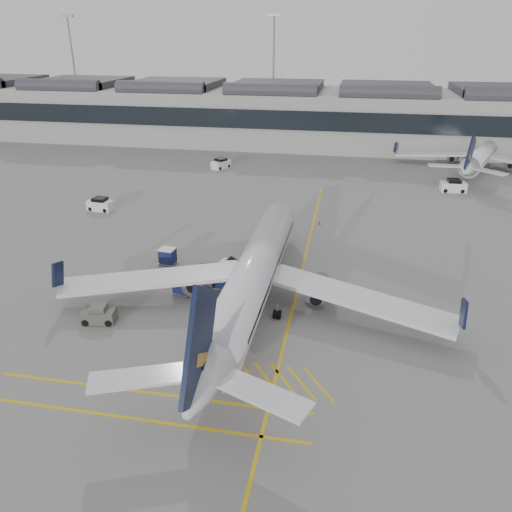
% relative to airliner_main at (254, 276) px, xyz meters
% --- Properties ---
extents(ground, '(220.00, 220.00, 0.00)m').
position_rel_airliner_main_xyz_m(ground, '(-6.57, -2.76, -2.91)').
color(ground, gray).
rests_on(ground, ground).
extents(terminal, '(200.00, 20.45, 12.40)m').
position_rel_airliner_main_xyz_m(terminal, '(-6.57, 69.17, 3.23)').
color(terminal, '#9E9E99').
rests_on(terminal, ground).
extents(light_masts, '(113.00, 0.60, 25.45)m').
position_rel_airliner_main_xyz_m(light_masts, '(-8.24, 83.24, 11.58)').
color(light_masts, slate).
rests_on(light_masts, ground).
extents(apron_markings, '(0.25, 60.00, 0.01)m').
position_rel_airliner_main_xyz_m(apron_markings, '(3.43, 7.24, -2.91)').
color(apron_markings, gold).
rests_on(apron_markings, ground).
extents(airliner_main, '(34.14, 37.28, 9.91)m').
position_rel_airliner_main_xyz_m(airliner_main, '(0.00, 0.00, 0.00)').
color(airliner_main, silver).
rests_on(airliner_main, ground).
extents(airliner_far, '(27.84, 30.82, 8.62)m').
position_rel_airliner_main_xyz_m(airliner_far, '(29.78, 53.94, -0.38)').
color(airliner_far, silver).
rests_on(airliner_far, ground).
extents(belt_loader, '(4.40, 2.27, 1.74)m').
position_rel_airliner_main_xyz_m(belt_loader, '(-3.15, 5.60, -2.40)').
color(belt_loader, silver).
rests_on(belt_loader, ground).
extents(baggage_cart_a, '(2.12, 1.91, 1.87)m').
position_rel_airliner_main_xyz_m(baggage_cart_a, '(-3.24, 4.15, -1.91)').
color(baggage_cart_a, gray).
rests_on(baggage_cart_a, ground).
extents(baggage_cart_b, '(1.80, 1.54, 1.74)m').
position_rel_airliner_main_xyz_m(baggage_cart_b, '(-10.38, 6.69, -1.98)').
color(baggage_cart_b, gray).
rests_on(baggage_cart_b, ground).
extents(baggage_cart_c, '(1.98, 1.65, 2.02)m').
position_rel_airliner_main_xyz_m(baggage_cart_c, '(-3.43, 2.70, -1.83)').
color(baggage_cart_c, gray).
rests_on(baggage_cart_c, ground).
extents(baggage_cart_d, '(1.98, 1.78, 1.76)m').
position_rel_airliner_main_xyz_m(baggage_cart_d, '(-6.78, 0.87, -1.97)').
color(baggage_cart_d, gray).
rests_on(baggage_cart_d, ground).
extents(ramp_agent_a, '(0.75, 0.70, 1.72)m').
position_rel_airliner_main_xyz_m(ramp_agent_a, '(-1.27, 7.16, -2.05)').
color(ramp_agent_a, '#DB590B').
rests_on(ramp_agent_a, ground).
extents(ramp_agent_b, '(0.99, 0.94, 1.60)m').
position_rel_airliner_main_xyz_m(ramp_agent_b, '(-2.17, 4.84, -2.11)').
color(ramp_agent_b, '#FF4E0D').
rests_on(ramp_agent_b, ground).
extents(pushback_tug, '(2.90, 2.04, 1.50)m').
position_rel_airliner_main_xyz_m(pushback_tug, '(-12.11, -5.03, -2.25)').
color(pushback_tug, '#525447').
rests_on(pushback_tug, ground).
extents(safety_cone_nose, '(0.38, 0.38, 0.53)m').
position_rel_airliner_main_xyz_m(safety_cone_nose, '(4.20, 21.32, -2.65)').
color(safety_cone_nose, '#F24C0A').
rests_on(safety_cone_nose, ground).
extents(safety_cone_engine, '(0.40, 0.40, 0.55)m').
position_rel_airliner_main_xyz_m(safety_cone_engine, '(9.35, 0.98, -2.64)').
color(safety_cone_engine, '#F24C0A').
rests_on(safety_cone_engine, ground).
extents(service_van_left, '(3.59, 2.12, 1.75)m').
position_rel_airliner_main_xyz_m(service_van_left, '(-25.19, 21.25, -2.13)').
color(service_van_left, white).
rests_on(service_van_left, ground).
extents(service_van_mid, '(3.14, 3.89, 1.79)m').
position_rel_airliner_main_xyz_m(service_van_mid, '(-14.84, 46.02, -2.11)').
color(service_van_mid, white).
rests_on(service_van_mid, ground).
extents(service_van_right, '(3.78, 2.05, 1.89)m').
position_rel_airliner_main_xyz_m(service_van_right, '(22.92, 39.08, -2.07)').
color(service_van_right, white).
rests_on(service_van_right, ground).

